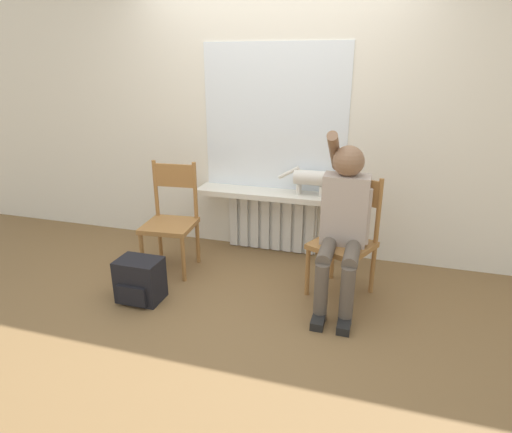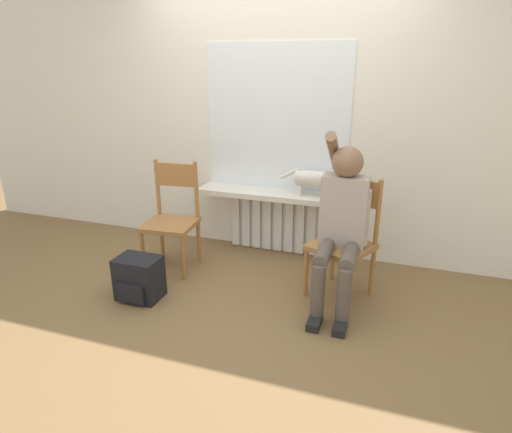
{
  "view_description": "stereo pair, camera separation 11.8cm",
  "coord_description": "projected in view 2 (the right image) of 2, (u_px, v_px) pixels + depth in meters",
  "views": [
    {
      "loc": [
        0.98,
        -2.63,
        1.75
      ],
      "look_at": [
        0.0,
        0.62,
        0.53
      ],
      "focal_mm": 30.0,
      "sensor_mm": 36.0,
      "label": 1
    },
    {
      "loc": [
        1.09,
        -2.6,
        1.75
      ],
      "look_at": [
        0.0,
        0.62,
        0.53
      ],
      "focal_mm": 30.0,
      "sensor_mm": 36.0,
      "label": 2
    }
  ],
  "objects": [
    {
      "name": "ground_plane",
      "position": [
        230.0,
        308.0,
        3.24
      ],
      "size": [
        12.0,
        12.0,
        0.0
      ],
      "primitive_type": "plane",
      "color": "brown"
    },
    {
      "name": "wall_with_window",
      "position": [
        278.0,
        110.0,
        3.87
      ],
      "size": [
        7.0,
        0.06,
        2.7
      ],
      "color": "white",
      "rests_on": "ground_plane"
    },
    {
      "name": "radiator",
      "position": [
        274.0,
        222.0,
        4.17
      ],
      "size": [
        0.87,
        0.08,
        0.57
      ],
      "color": "silver",
      "rests_on": "ground_plane"
    },
    {
      "name": "windowsill",
      "position": [
        271.0,
        194.0,
        3.97
      ],
      "size": [
        1.39,
        0.29,
        0.05
      ],
      "color": "silver",
      "rests_on": "radiator"
    },
    {
      "name": "window_glass",
      "position": [
        277.0,
        119.0,
        3.87
      ],
      "size": [
        1.33,
        0.01,
        1.3
      ],
      "color": "white",
      "rests_on": "windowsill"
    },
    {
      "name": "chair_left",
      "position": [
        172.0,
        217.0,
        3.76
      ],
      "size": [
        0.46,
        0.46,
        0.95
      ],
      "rotation": [
        0.0,
        0.0,
        0.09
      ],
      "color": "#9E6B38",
      "rests_on": "ground_plane"
    },
    {
      "name": "chair_right",
      "position": [
        345.0,
        239.0,
        3.3
      ],
      "size": [
        0.56,
        0.56,
        0.95
      ],
      "rotation": [
        0.0,
        0.0,
        -0.43
      ],
      "color": "#9E6B38",
      "rests_on": "ground_plane"
    },
    {
      "name": "person",
      "position": [
        342.0,
        219.0,
        3.14
      ],
      "size": [
        0.36,
        0.99,
        1.3
      ],
      "color": "brown",
      "rests_on": "ground_plane"
    },
    {
      "name": "cat",
      "position": [
        313.0,
        179.0,
        3.81
      ],
      "size": [
        0.52,
        0.13,
        0.26
      ],
      "color": "silver",
      "rests_on": "windowsill"
    },
    {
      "name": "backpack",
      "position": [
        139.0,
        278.0,
        3.33
      ],
      "size": [
        0.34,
        0.27,
        0.34
      ],
      "color": "black",
      "rests_on": "ground_plane"
    }
  ]
}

